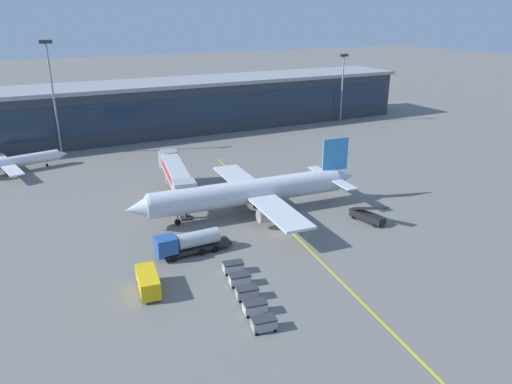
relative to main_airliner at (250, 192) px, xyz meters
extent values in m
plane|color=slate|center=(0.50, -9.11, -3.94)|extent=(700.00, 700.00, 0.00)
cube|color=yellow|center=(2.68, -7.11, -3.93)|extent=(10.56, 79.38, 0.01)
cube|color=#2D333D|center=(-3.31, 65.35, 2.68)|extent=(164.87, 19.67, 13.23)
cube|color=#1E2D42|center=(-3.31, 55.45, 3.34)|extent=(159.92, 0.16, 7.41)
cube|color=#99999E|center=(-3.31, 65.35, 9.79)|extent=(168.16, 20.07, 1.00)
cylinder|color=silver|center=(-0.28, 0.02, -0.14)|extent=(34.23, 6.38, 3.86)
cylinder|color=silver|center=(-0.28, 0.02, 0.20)|extent=(33.54, 6.17, 3.70)
cone|color=silver|center=(-18.60, 1.39, -0.14)|extent=(4.12, 3.94, 3.66)
cone|color=silver|center=(18.23, -1.36, 0.24)|extent=(4.86, 3.61, 3.28)
cube|color=#388CD1|center=(16.19, -1.21, 4.68)|extent=(5.02, 0.73, 5.78)
cube|color=silver|center=(15.40, -5.01, 0.43)|extent=(2.45, 6.30, 0.24)
cube|color=silver|center=(15.98, 2.67, 0.43)|extent=(2.45, 6.30, 0.24)
cube|color=silver|center=(0.54, -9.14, -0.43)|extent=(5.85, 14.61, 0.40)
cube|color=silver|center=(1.89, 8.96, -0.43)|extent=(5.85, 14.61, 0.40)
cylinder|color=#939399|center=(-0.27, -6.50, -1.79)|extent=(3.12, 2.34, 2.12)
cylinder|color=#939399|center=(0.70, 6.47, -1.79)|extent=(3.12, 2.34, 2.12)
cylinder|color=black|center=(-12.50, 0.93, -3.44)|extent=(1.03, 0.47, 1.00)
cylinder|color=slate|center=(-12.50, 0.93, -2.50)|extent=(0.20, 0.20, 1.86)
cylinder|color=black|center=(1.62, -1.86, -3.44)|extent=(1.03, 0.47, 1.00)
cylinder|color=slate|center=(1.62, -1.86, -2.50)|extent=(0.20, 0.20, 1.86)
cylinder|color=black|center=(1.88, 1.60, -3.44)|extent=(1.03, 0.47, 1.00)
cylinder|color=slate|center=(1.88, 1.60, -2.50)|extent=(0.20, 0.20, 1.86)
cube|color=#B2B7BC|center=(-8.89, 12.11, 1.16)|extent=(6.12, 19.10, 2.80)
cube|color=red|center=(-8.84, 12.10, 1.16)|extent=(5.73, 16.15, 1.54)
cube|color=#9EA3A8|center=(-10.47, 2.80, 1.16)|extent=(4.08, 3.76, 2.94)
cylinder|color=#4C4C51|center=(-10.47, 2.80, -2.09)|extent=(0.70, 0.70, 3.69)
cube|color=#262628|center=(-10.47, 2.80, -3.79)|extent=(2.08, 2.08, 0.30)
cylinder|color=gray|center=(-7.31, 21.41, 1.16)|extent=(3.90, 3.90, 3.08)
cylinder|color=gray|center=(-7.31, 21.41, -2.09)|extent=(1.80, 1.80, 3.69)
cube|color=#232326|center=(-13.10, -9.24, -3.19)|extent=(10.01, 2.55, 0.50)
cube|color=#26519E|center=(-17.50, -9.26, -1.94)|extent=(2.81, 2.51, 2.50)
cube|color=black|center=(-18.76, -9.27, -1.44)|extent=(0.17, 2.30, 1.12)
cylinder|color=#B7BABF|center=(-12.82, -9.24, -1.84)|extent=(6.01, 2.23, 2.20)
cylinder|color=black|center=(-16.93, -10.45, -3.44)|extent=(1.00, 0.35, 1.00)
cylinder|color=black|center=(-16.94, -8.07, -3.44)|extent=(1.00, 0.35, 1.00)
cylinder|color=black|center=(-12.79, -10.43, -3.44)|extent=(1.00, 0.35, 1.00)
cylinder|color=black|center=(-12.80, -8.06, -3.44)|extent=(1.00, 0.35, 1.00)
cylinder|color=black|center=(-10.69, -10.42, -3.44)|extent=(1.00, 0.35, 1.00)
cylinder|color=black|center=(-10.70, -8.05, -3.44)|extent=(1.00, 0.35, 1.00)
cube|color=black|center=(15.49, -11.76, -3.09)|extent=(3.16, 6.27, 1.10)
cube|color=black|center=(15.49, -11.76, -1.64)|extent=(2.80, 7.02, 2.38)
cylinder|color=black|center=(14.20, -9.90, -3.64)|extent=(0.37, 0.64, 0.60)
cylinder|color=black|center=(15.87, -9.53, -3.64)|extent=(0.37, 0.64, 0.60)
cylinder|color=black|center=(15.11, -14.00, -3.64)|extent=(0.37, 0.64, 0.60)
cylinder|color=black|center=(16.78, -13.62, -3.64)|extent=(0.37, 0.64, 0.60)
cube|color=yellow|center=(-21.96, -16.33, -2.54)|extent=(3.00, 6.04, 2.20)
cube|color=black|center=(-21.78, -14.89, -2.15)|extent=(2.31, 2.27, 0.66)
cylinder|color=black|center=(-22.74, -14.18, -3.64)|extent=(0.32, 0.63, 0.60)
cylinder|color=black|center=(-20.68, -14.44, -3.64)|extent=(0.32, 0.63, 0.60)
cylinder|color=black|center=(-23.24, -18.21, -3.64)|extent=(0.32, 0.63, 0.60)
cylinder|color=black|center=(-21.19, -18.47, -3.64)|extent=(0.32, 0.63, 0.60)
cube|color=gray|center=(-13.01, -29.41, -3.21)|extent=(2.82, 1.92, 1.10)
cube|color=#333338|center=(-13.01, -29.41, -2.51)|extent=(2.87, 1.96, 0.10)
cylinder|color=black|center=(-14.16, -29.98, -3.76)|extent=(0.38, 0.18, 0.36)
cylinder|color=black|center=(-13.90, -28.50, -3.76)|extent=(0.38, 0.18, 0.36)
cylinder|color=black|center=(-12.11, -30.33, -3.76)|extent=(0.38, 0.18, 0.36)
cylinder|color=black|center=(-11.85, -28.85, -3.76)|extent=(0.38, 0.18, 0.36)
cube|color=#B2B7BC|center=(-12.46, -26.26, -3.21)|extent=(2.82, 1.92, 1.10)
cube|color=#333338|center=(-12.46, -26.26, -2.51)|extent=(2.87, 1.96, 0.10)
cylinder|color=black|center=(-13.62, -26.82, -3.76)|extent=(0.38, 0.18, 0.36)
cylinder|color=black|center=(-13.36, -25.35, -3.76)|extent=(0.38, 0.18, 0.36)
cylinder|color=black|center=(-11.57, -27.18, -3.76)|extent=(0.38, 0.18, 0.36)
cylinder|color=black|center=(-11.31, -25.70, -3.76)|extent=(0.38, 0.18, 0.36)
cube|color=gray|center=(-11.92, -23.11, -3.21)|extent=(2.82, 1.92, 1.10)
cube|color=#333338|center=(-11.92, -23.11, -2.51)|extent=(2.87, 1.96, 0.10)
cylinder|color=black|center=(-13.07, -23.67, -3.76)|extent=(0.38, 0.18, 0.36)
cylinder|color=black|center=(-12.82, -22.19, -3.76)|extent=(0.38, 0.18, 0.36)
cylinder|color=black|center=(-11.02, -24.02, -3.76)|extent=(0.38, 0.18, 0.36)
cylinder|color=black|center=(-10.77, -22.54, -3.76)|extent=(0.38, 0.18, 0.36)
cube|color=#B2B7BC|center=(-11.38, -19.95, -3.21)|extent=(2.82, 1.92, 1.10)
cube|color=#333338|center=(-11.38, -19.95, -2.51)|extent=(2.87, 1.96, 0.10)
cylinder|color=black|center=(-12.53, -20.52, -3.76)|extent=(0.38, 0.18, 0.36)
cylinder|color=black|center=(-12.28, -19.04, -3.76)|extent=(0.38, 0.18, 0.36)
cylinder|color=black|center=(-10.48, -20.87, -3.76)|extent=(0.38, 0.18, 0.36)
cylinder|color=black|center=(-10.23, -19.39, -3.76)|extent=(0.38, 0.18, 0.36)
cube|color=#B2B7BC|center=(-10.84, -16.80, -3.21)|extent=(2.82, 1.92, 1.10)
cube|color=#333338|center=(-10.84, -16.80, -2.51)|extent=(2.87, 1.96, 0.10)
cylinder|color=black|center=(-11.99, -17.36, -3.76)|extent=(0.38, 0.18, 0.36)
cylinder|color=black|center=(-11.73, -15.88, -3.76)|extent=(0.38, 0.18, 0.36)
cylinder|color=black|center=(-9.94, -17.71, -3.76)|extent=(0.38, 0.18, 0.36)
cylinder|color=black|center=(-9.68, -16.24, -3.76)|extent=(0.38, 0.18, 0.36)
cylinder|color=white|center=(-35.36, 43.17, -1.73)|extent=(20.08, 6.16, 2.24)
cylinder|color=silver|center=(-35.36, 43.17, -1.53)|extent=(19.67, 6.00, 2.15)
cone|color=white|center=(-24.77, 45.32, -1.73)|extent=(2.61, 2.53, 2.12)
cube|color=white|center=(-37.26, 48.22, -1.90)|extent=(4.38, 8.80, 0.23)
cube|color=white|center=(-35.15, 37.78, -1.90)|extent=(4.38, 8.80, 0.23)
cylinder|color=#939399|center=(-36.40, 46.85, -2.69)|extent=(1.93, 1.55, 1.23)
cylinder|color=#939399|center=(-34.89, 39.38, -2.69)|extent=(1.93, 1.55, 1.23)
cylinder|color=black|center=(-28.29, 44.60, -3.65)|extent=(0.61, 0.34, 0.58)
cylinder|color=slate|center=(-28.29, 44.60, -3.11)|extent=(0.12, 0.12, 1.08)
cylinder|color=black|center=(-36.74, 43.92, -3.65)|extent=(0.61, 0.34, 0.58)
cylinder|color=slate|center=(-36.74, 43.92, -3.11)|extent=(0.12, 0.12, 1.08)
cylinder|color=black|center=(-36.34, 41.95, -3.65)|extent=(0.61, 0.34, 0.58)
cylinder|color=slate|center=(-36.34, 41.95, -3.11)|extent=(0.12, 0.12, 1.08)
cylinder|color=gray|center=(-24.23, 53.35, 8.88)|extent=(0.44, 0.44, 25.63)
cube|color=#333338|center=(-24.23, 53.35, 22.10)|extent=(2.80, 0.50, 0.80)
cylinder|color=gray|center=(58.20, 53.35, 5.97)|extent=(0.44, 0.44, 19.80)
cube|color=#333338|center=(58.20, 53.35, 16.27)|extent=(2.80, 0.50, 0.80)
camera|label=1|loc=(-33.39, -67.38, 27.87)|focal=33.67mm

